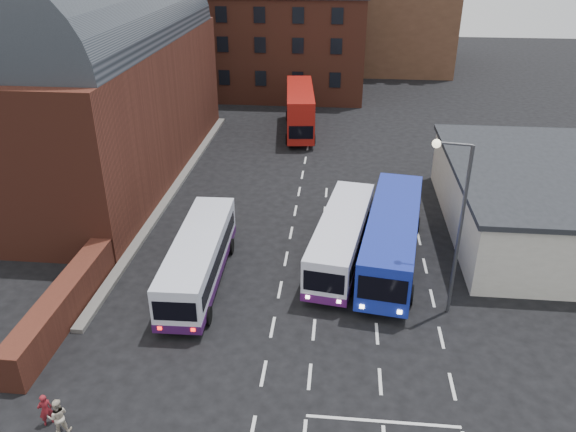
# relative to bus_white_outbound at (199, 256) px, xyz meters

# --- Properties ---
(ground) EXTENTS (180.00, 180.00, 0.00)m
(ground) POSITION_rel_bus_white_outbound_xyz_m (4.38, -5.92, -1.62)
(ground) COLOR black
(railway_station) EXTENTS (12.00, 28.00, 16.00)m
(railway_station) POSITION_rel_bus_white_outbound_xyz_m (-11.12, 15.08, 6.01)
(railway_station) COLOR #602B1E
(railway_station) RESTS_ON ground
(forecourt_wall) EXTENTS (1.20, 10.00, 1.80)m
(forecourt_wall) POSITION_rel_bus_white_outbound_xyz_m (-5.82, -3.92, -0.72)
(forecourt_wall) COLOR #602B1E
(forecourt_wall) RESTS_ON ground
(cream_building) EXTENTS (10.40, 16.40, 4.25)m
(cream_building) POSITION_rel_bus_white_outbound_xyz_m (19.38, 8.08, 0.53)
(cream_building) COLOR beige
(cream_building) RESTS_ON ground
(brick_terrace) EXTENTS (22.00, 10.00, 11.00)m
(brick_terrace) POSITION_rel_bus_white_outbound_xyz_m (-1.62, 40.08, 3.88)
(brick_terrace) COLOR brown
(brick_terrace) RESTS_ON ground
(castle_keep) EXTENTS (22.00, 22.00, 12.00)m
(castle_keep) POSITION_rel_bus_white_outbound_xyz_m (10.38, 60.08, 4.38)
(castle_keep) COLOR brown
(castle_keep) RESTS_ON ground
(bus_white_outbound) EXTENTS (2.75, 10.14, 2.75)m
(bus_white_outbound) POSITION_rel_bus_white_outbound_xyz_m (0.00, 0.00, 0.00)
(bus_white_outbound) COLOR silver
(bus_white_outbound) RESTS_ON ground
(bus_white_inbound) EXTENTS (3.90, 10.47, 2.79)m
(bus_white_inbound) POSITION_rel_bus_white_outbound_xyz_m (7.55, 3.00, 0.02)
(bus_white_inbound) COLOR silver
(bus_white_inbound) RESTS_ON ground
(bus_blue) EXTENTS (4.33, 11.91, 3.18)m
(bus_blue) POSITION_rel_bus_white_outbound_xyz_m (10.38, 2.99, 0.25)
(bus_blue) COLOR #1627A0
(bus_blue) RESTS_ON ground
(bus_red_double) EXTENTS (3.43, 10.69, 4.20)m
(bus_red_double) POSITION_rel_bus_white_outbound_xyz_m (3.33, 26.20, 0.61)
(bus_red_double) COLOR #A51811
(bus_red_double) RESTS_ON ground
(street_lamp) EXTENTS (1.81, 0.52, 8.95)m
(street_lamp) POSITION_rel_bus_white_outbound_xyz_m (12.68, -1.35, 3.78)
(street_lamp) COLOR #494B4F
(street_lamp) RESTS_ON ground
(pedestrian_red) EXTENTS (0.62, 0.61, 1.45)m
(pedestrian_red) POSITION_rel_bus_white_outbound_xyz_m (-3.54, -10.28, -0.90)
(pedestrian_red) COLOR maroon
(pedestrian_red) RESTS_ON ground
(pedestrian_beige) EXTENTS (0.91, 0.82, 1.55)m
(pedestrian_beige) POSITION_rel_bus_white_outbound_xyz_m (-2.86, -10.60, -0.85)
(pedestrian_beige) COLOR beige
(pedestrian_beige) RESTS_ON ground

